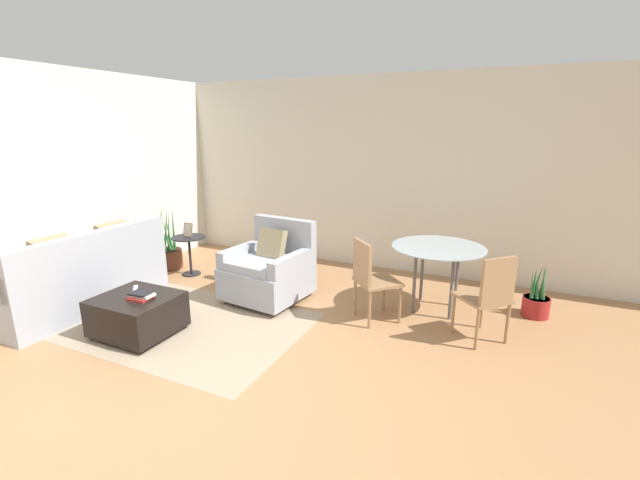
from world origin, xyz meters
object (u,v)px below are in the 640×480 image
at_px(tv_remote_primary, 135,288).
at_px(picture_frame, 188,230).
at_px(book_stack, 141,295).
at_px(armchair, 269,270).
at_px(dining_chair_near_left, 370,275).
at_px(dining_table, 438,255).
at_px(ottoman, 137,313).
at_px(potted_plant, 168,253).
at_px(side_table, 189,248).
at_px(couch, 81,280).
at_px(potted_plant_small, 536,302).
at_px(dining_chair_near_right, 489,293).

height_order(tv_remote_primary, picture_frame, picture_frame).
bearing_deg(book_stack, armchair, 65.71).
bearing_deg(dining_chair_near_left, dining_table, 45.00).
bearing_deg(ottoman, armchair, 62.23).
xyz_separation_m(potted_plant, side_table, (0.52, -0.10, 0.17)).
height_order(ottoman, side_table, side_table).
relative_size(book_stack, side_table, 0.43).
height_order(couch, dining_table, couch).
height_order(potted_plant, dining_chair_near_left, potted_plant).
height_order(picture_frame, potted_plant_small, picture_frame).
xyz_separation_m(ottoman, potted_plant_small, (3.68, 2.18, -0.06)).
xyz_separation_m(armchair, picture_frame, (-1.48, 0.27, 0.29)).
height_order(ottoman, potted_plant_small, potted_plant_small).
relative_size(armchair, side_table, 1.73).
distance_m(side_table, dining_chair_near_right, 3.99).
height_order(potted_plant, dining_chair_near_right, potted_plant).
distance_m(book_stack, dining_chair_near_left, 2.34).
relative_size(tv_remote_primary, side_table, 0.26).
xyz_separation_m(couch, book_stack, (1.24, -0.25, 0.12)).
height_order(armchair, dining_table, armchair).
distance_m(couch, potted_plant, 1.51).
xyz_separation_m(book_stack, dining_table, (2.53, 1.90, 0.22)).
xyz_separation_m(couch, dining_chair_near_left, (3.18, 1.06, 0.19)).
relative_size(book_stack, potted_plant_small, 0.40).
relative_size(book_stack, tv_remote_primary, 1.67).
height_order(couch, ottoman, couch).
bearing_deg(book_stack, dining_table, 36.97).
bearing_deg(couch, potted_plant, 94.98).
relative_size(armchair, picture_frame, 4.90).
relative_size(book_stack, picture_frame, 1.23).
relative_size(dining_chair_near_left, dining_chair_near_right, 1.00).
bearing_deg(side_table, potted_plant, 169.31).
xyz_separation_m(side_table, dining_table, (3.38, 0.24, 0.27)).
distance_m(dining_table, dining_chair_near_left, 0.85).
bearing_deg(tv_remote_primary, ottoman, -42.54).
height_order(book_stack, dining_chair_near_left, dining_chair_near_left).
height_order(couch, dining_chair_near_left, couch).
xyz_separation_m(ottoman, picture_frame, (-0.76, 1.64, 0.43)).
relative_size(ottoman, dining_chair_near_right, 0.84).
bearing_deg(dining_table, picture_frame, -175.87).
distance_m(ottoman, potted_plant_small, 4.28).
xyz_separation_m(armchair, dining_table, (1.90, 0.52, 0.30)).
relative_size(couch, side_table, 3.48).
bearing_deg(ottoman, dining_table, 35.74).
relative_size(side_table, dining_chair_near_right, 0.62).
bearing_deg(dining_table, ottoman, -144.26).
relative_size(picture_frame, dining_chair_near_left, 0.22).
xyz_separation_m(book_stack, side_table, (-0.85, 1.66, -0.05)).
relative_size(tv_remote_primary, picture_frame, 0.74).
xyz_separation_m(couch, side_table, (0.39, 1.40, 0.07)).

